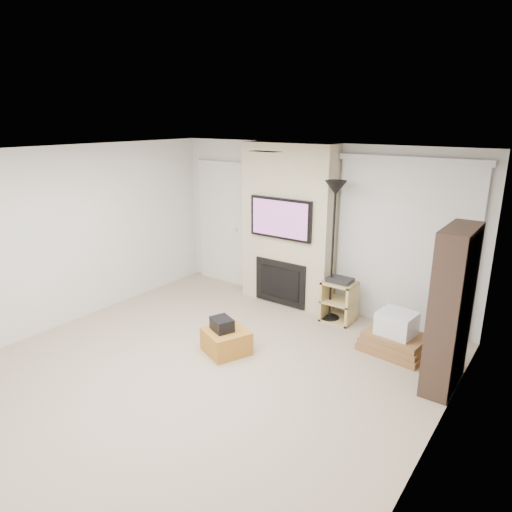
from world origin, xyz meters
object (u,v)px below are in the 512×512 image
Objects in this scene: floor_lamp at (334,212)px; av_stand at (339,298)px; box_stack at (395,337)px; bookshelf at (451,310)px; ottoman at (226,341)px.

av_stand is at bearing 15.85° from floor_lamp.
bookshelf reaches higher than box_stack.
floor_lamp is at bearing 161.01° from box_stack.
ottoman is 2.28m from floor_lamp.
floor_lamp is 1.26m from av_stand.
box_stack is 1.07m from bookshelf.
box_stack is 0.48× the size of bookshelf.
box_stack is (1.11, -0.38, -1.40)m from floor_lamp.
floor_lamp reaches higher than box_stack.
bookshelf reaches higher than ottoman.
bookshelf is at bearing 19.13° from ottoman.
floor_lamp is at bearing 69.62° from ottoman.
ottoman is at bearing -110.38° from floor_lamp.
ottoman is 2.14m from box_stack.
box_stack is at bearing 148.25° from bookshelf.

